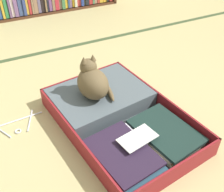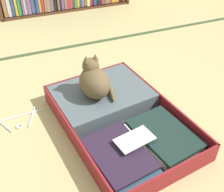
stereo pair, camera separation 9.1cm
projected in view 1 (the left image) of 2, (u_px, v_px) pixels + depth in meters
ground_plane at (124, 146)px, 1.61m from camera, size 10.00×10.00×0.00m
tatami_border at (57, 49)px, 2.53m from camera, size 4.80×0.05×0.00m
open_suitcase at (115, 115)px, 1.74m from camera, size 0.76×1.05×0.13m
black_cat at (92, 82)px, 1.73m from camera, size 0.23×0.26×0.27m
clothes_hanger at (15, 125)px, 1.74m from camera, size 0.37×0.20×0.01m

